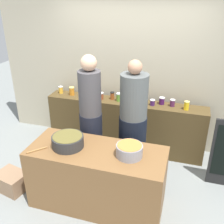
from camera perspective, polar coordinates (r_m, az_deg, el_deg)
ground at (r=3.95m, az=-1.54°, el=-16.04°), size 12.00×12.00×0.00m
storefront_wall at (r=4.50m, az=4.15°, el=10.98°), size 4.80×0.12×3.00m
display_shelf at (r=4.57m, az=2.74°, el=-2.92°), size 2.70×0.36×0.90m
prep_table at (r=3.47m, az=-3.22°, el=-14.04°), size 1.70×0.70×0.83m
preserve_jar_0 at (r=4.79m, az=-11.09°, el=4.79°), size 0.08×0.08×0.13m
preserve_jar_1 at (r=4.67m, az=-8.75°, el=4.54°), size 0.09×0.09×0.15m
preserve_jar_2 at (r=4.44m, az=-2.41°, el=3.54°), size 0.09×0.09×0.12m
preserve_jar_3 at (r=4.43m, az=0.08°, el=3.58°), size 0.07×0.07×0.13m
preserve_jar_4 at (r=4.36m, az=1.51°, el=3.26°), size 0.09×0.09×0.14m
preserve_jar_5 at (r=4.40m, az=3.46°, el=3.18°), size 0.07×0.07×0.10m
preserve_jar_6 at (r=4.34m, az=6.72°, el=2.93°), size 0.07×0.07×0.13m
preserve_jar_7 at (r=4.25m, az=8.80°, el=2.07°), size 0.08×0.08×0.10m
preserve_jar_8 at (r=4.32m, az=10.79°, el=2.42°), size 0.09×0.09×0.12m
preserve_jar_9 at (r=4.27m, az=13.03°, el=1.96°), size 0.08×0.08×0.11m
preserve_jar_10 at (r=4.20m, az=15.93°, el=1.37°), size 0.08×0.08×0.14m
cooking_pot_left at (r=3.30m, az=-9.60°, el=-6.29°), size 0.39×0.39×0.15m
cooking_pot_center at (r=3.09m, az=3.80°, el=-8.36°), size 0.31×0.31×0.15m
wooden_spoon at (r=3.34m, az=-16.05°, el=-7.96°), size 0.18×0.20×0.02m
cook_with_tongs at (r=3.77m, az=-4.60°, el=-2.52°), size 0.33×0.33×1.85m
cook_in_cap at (r=3.72m, az=4.53°, el=-3.62°), size 0.39×0.39×1.80m
bread_crate at (r=4.10m, az=-21.00°, el=-13.91°), size 0.47×0.40×0.27m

